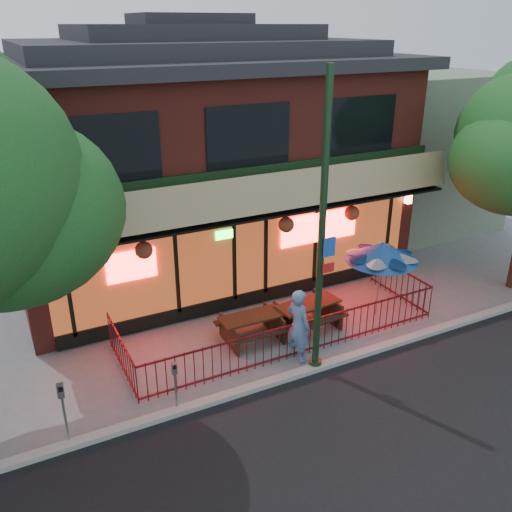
{
  "coord_description": "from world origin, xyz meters",
  "views": [
    {
      "loc": [
        -6.28,
        -9.57,
        7.7
      ],
      "look_at": [
        -0.39,
        2.0,
        2.11
      ],
      "focal_mm": 38.0,
      "sensor_mm": 36.0,
      "label": 1
    }
  ],
  "objects_px": {
    "patio_umbrella": "(382,252)",
    "pedestrian": "(298,326)",
    "picnic_table_left": "(252,324)",
    "picnic_table_right": "(308,311)",
    "parking_meter_near": "(175,379)",
    "parking_meter_far": "(63,404)",
    "street_light": "(321,248)"
  },
  "relations": [
    {
      "from": "picnic_table_right",
      "to": "picnic_table_left",
      "type": "bearing_deg",
      "value": 175.58
    },
    {
      "from": "street_light",
      "to": "patio_umbrella",
      "type": "xyz_separation_m",
      "value": [
        2.98,
        1.43,
        -1.2
      ]
    },
    {
      "from": "pedestrian",
      "to": "picnic_table_right",
      "type": "bearing_deg",
      "value": -56.65
    },
    {
      "from": "picnic_table_left",
      "to": "picnic_table_right",
      "type": "relative_size",
      "value": 0.9
    },
    {
      "from": "street_light",
      "to": "parking_meter_near",
      "type": "height_order",
      "value": "street_light"
    },
    {
      "from": "picnic_table_right",
      "to": "pedestrian",
      "type": "bearing_deg",
      "value": -130.99
    },
    {
      "from": "picnic_table_left",
      "to": "parking_meter_near",
      "type": "relative_size",
      "value": 1.42
    },
    {
      "from": "picnic_table_right",
      "to": "parking_meter_near",
      "type": "distance_m",
      "value": 4.69
    },
    {
      "from": "patio_umbrella",
      "to": "parking_meter_far",
      "type": "relative_size",
      "value": 1.58
    },
    {
      "from": "picnic_table_left",
      "to": "street_light",
      "type": "bearing_deg",
      "value": -66.27
    },
    {
      "from": "picnic_table_left",
      "to": "pedestrian",
      "type": "relative_size",
      "value": 0.89
    },
    {
      "from": "parking_meter_far",
      "to": "street_light",
      "type": "bearing_deg",
      "value": -0.03
    },
    {
      "from": "picnic_table_left",
      "to": "picnic_table_right",
      "type": "height_order",
      "value": "picnic_table_right"
    },
    {
      "from": "street_light",
      "to": "parking_meter_near",
      "type": "bearing_deg",
      "value": 179.96
    },
    {
      "from": "street_light",
      "to": "patio_umbrella",
      "type": "relative_size",
      "value": 3.07
    },
    {
      "from": "parking_meter_near",
      "to": "patio_umbrella",
      "type": "bearing_deg",
      "value": 12.41
    },
    {
      "from": "pedestrian",
      "to": "parking_meter_near",
      "type": "distance_m",
      "value": 3.36
    },
    {
      "from": "picnic_table_left",
      "to": "pedestrian",
      "type": "height_order",
      "value": "pedestrian"
    },
    {
      "from": "picnic_table_left",
      "to": "picnic_table_right",
      "type": "bearing_deg",
      "value": -4.42
    },
    {
      "from": "patio_umbrella",
      "to": "pedestrian",
      "type": "xyz_separation_m",
      "value": [
        -3.19,
        -0.93,
        -0.98
      ]
    },
    {
      "from": "street_light",
      "to": "parking_meter_far",
      "type": "distance_m",
      "value": 6.17
    },
    {
      "from": "parking_meter_near",
      "to": "picnic_table_right",
      "type": "bearing_deg",
      "value": 21.25
    },
    {
      "from": "street_light",
      "to": "pedestrian",
      "type": "bearing_deg",
      "value": 112.16
    },
    {
      "from": "street_light",
      "to": "picnic_table_right",
      "type": "xyz_separation_m",
      "value": [
        0.83,
        1.7,
        -2.65
      ]
    },
    {
      "from": "picnic_table_left",
      "to": "parking_meter_near",
      "type": "height_order",
      "value": "parking_meter_near"
    },
    {
      "from": "patio_umbrella",
      "to": "parking_meter_near",
      "type": "relative_size",
      "value": 1.88
    },
    {
      "from": "parking_meter_near",
      "to": "street_light",
      "type": "bearing_deg",
      "value": -0.04
    },
    {
      "from": "picnic_table_left",
      "to": "patio_umbrella",
      "type": "distance_m",
      "value": 4.08
    },
    {
      "from": "street_light",
      "to": "picnic_table_left",
      "type": "height_order",
      "value": "street_light"
    },
    {
      "from": "pedestrian",
      "to": "patio_umbrella",
      "type": "bearing_deg",
      "value": -89.36
    },
    {
      "from": "parking_meter_near",
      "to": "pedestrian",
      "type": "bearing_deg",
      "value": 8.56
    },
    {
      "from": "pedestrian",
      "to": "parking_meter_far",
      "type": "bearing_deg",
      "value": 79.48
    }
  ]
}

